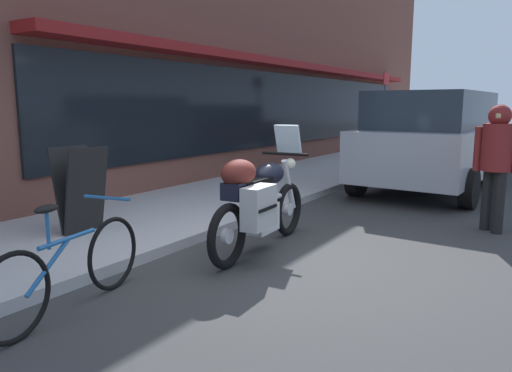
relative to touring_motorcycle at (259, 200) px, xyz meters
name	(u,v)px	position (x,y,z in m)	size (l,w,h in m)	color
ground_plane	(271,258)	(-0.08, -0.22, -0.61)	(80.00, 80.00, 0.00)	#363636
storefront_building	(291,23)	(7.30, 3.57, 3.21)	(22.77, 0.90, 7.83)	brown
sidewalk_curb	(360,161)	(8.92, 2.11, -0.55)	(30.00, 2.60, 0.12)	#AEAEAE
touring_motorcycle	(259,200)	(0.00, 0.00, 0.00)	(2.14, 0.75, 1.42)	black
parked_bicycle	(69,269)	(-2.15, 0.43, -0.25)	(1.72, 0.52, 0.92)	black
parked_minivan	(434,140)	(5.25, -0.71, 0.38)	(4.58, 2.32, 1.89)	#9EA3AD
pedestrian_walking	(497,153)	(2.44, -2.10, 0.42)	(0.40, 0.56, 1.66)	black
sandwich_board_sign	(80,189)	(-0.74, 2.09, 0.03)	(0.55, 0.43, 1.04)	black
parking_sign_pole	(384,109)	(8.52, 1.33, 0.94)	(0.44, 0.07, 2.43)	#59595B
parked_car_down_block	(465,134)	(9.25, -0.62, 0.28)	(4.69, 2.15, 1.67)	maroon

